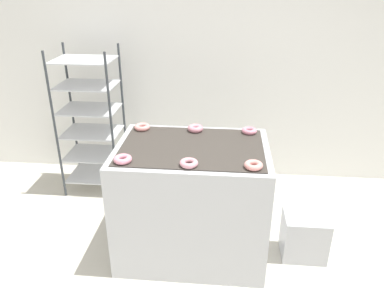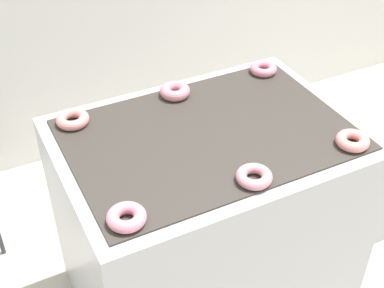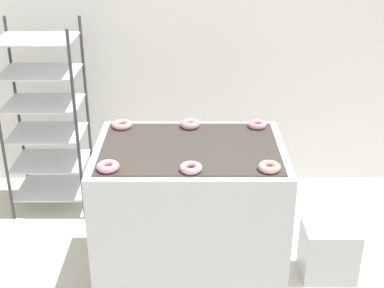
# 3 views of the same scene
# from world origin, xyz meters

# --- Properties ---
(wall_back) EXTENTS (8.00, 0.05, 2.80)m
(wall_back) POSITION_xyz_m (0.00, 2.12, 1.40)
(wall_back) COLOR white
(wall_back) RESTS_ON ground_plane
(fryer_machine) EXTENTS (1.21, 0.87, 0.99)m
(fryer_machine) POSITION_xyz_m (0.00, 0.68, 0.49)
(fryer_machine) COLOR #B7BABF
(fryer_machine) RESTS_ON ground_plane
(baking_rack_cart) EXTENTS (0.61, 0.48, 1.57)m
(baking_rack_cart) POSITION_xyz_m (-1.16, 1.62, 0.80)
(baking_rack_cart) COLOR #33383D
(baking_rack_cart) RESTS_ON ground_plane
(glaze_bin) EXTENTS (0.36, 0.30, 0.39)m
(glaze_bin) POSITION_xyz_m (0.96, 0.68, 0.20)
(glaze_bin) COLOR #B7BABF
(glaze_bin) RESTS_ON ground_plane
(donut_near_left) EXTENTS (0.13, 0.13, 0.04)m
(donut_near_left) POSITION_xyz_m (-0.47, 0.37, 1.01)
(donut_near_left) COLOR pink
(donut_near_left) RESTS_ON fryer_machine
(donut_near_center) EXTENTS (0.13, 0.13, 0.04)m
(donut_near_center) POSITION_xyz_m (0.01, 0.36, 1.01)
(donut_near_center) COLOR #D28C99
(donut_near_center) RESTS_ON fryer_machine
(donut_near_right) EXTENTS (0.13, 0.13, 0.04)m
(donut_near_right) POSITION_xyz_m (0.46, 0.37, 1.01)
(donut_near_right) COLOR pink
(donut_near_right) RESTS_ON fryer_machine
(donut_far_left) EXTENTS (0.14, 0.14, 0.04)m
(donut_far_left) POSITION_xyz_m (-0.46, 0.99, 1.01)
(donut_far_left) COLOR pink
(donut_far_left) RESTS_ON fryer_machine
(donut_far_center) EXTENTS (0.13, 0.13, 0.05)m
(donut_far_center) POSITION_xyz_m (-0.00, 1.00, 1.01)
(donut_far_center) COLOR #D28493
(donut_far_center) RESTS_ON fryer_machine
(donut_far_right) EXTENTS (0.13, 0.13, 0.04)m
(donut_far_right) POSITION_xyz_m (0.46, 1.00, 1.01)
(donut_far_right) COLOR pink
(donut_far_right) RESTS_ON fryer_machine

